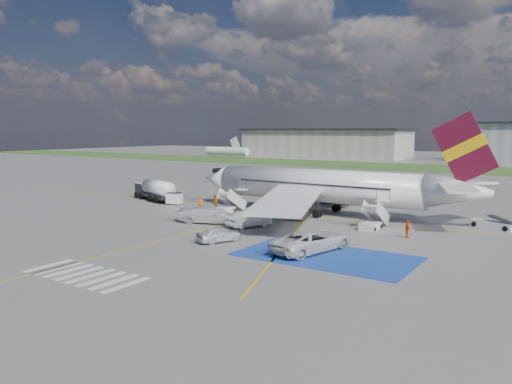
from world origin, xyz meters
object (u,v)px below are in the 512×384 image
airliner (328,186)px  van_white_a (313,237)px  van_white_b (212,213)px  car_silver_a (219,234)px  gpu_cart (174,199)px  car_silver_b (249,219)px  fuel_tanker (155,192)px  belt_loader (493,225)px

airliner → van_white_a: airliner is taller
van_white_b → car_silver_a: bearing=-156.3°
gpu_cart → airliner: bearing=-8.9°
van_white_a → car_silver_b: bearing=-15.8°
car_silver_b → airliner: bearing=-87.7°
fuel_tanker → gpu_cart: (4.97, -1.33, -0.50)m
gpu_cart → car_silver_a: size_ratio=0.56×
fuel_tanker → van_white_a: bearing=-4.6°
van_white_a → gpu_cart: bearing=-12.3°
car_silver_b → van_white_a: size_ratio=0.77×
van_white_a → airliner: bearing=-55.4°
airliner → car_silver_b: airliner is taller
airliner → car_silver_b: size_ratio=7.51×
gpu_cart → car_silver_b: size_ratio=0.46×
airliner → belt_loader: bearing=6.1°
airliner → van_white_b: bearing=-124.2°
car_silver_b → van_white_a: bearing=170.4°
car_silver_b → belt_loader: bearing=-128.7°
airliner → van_white_a: bearing=-68.3°
van_white_b → airliner: bearing=-52.7°
belt_loader → van_white_a: van_white_a is taller
airliner → belt_loader: 18.12m
van_white_a → van_white_b: (-14.85, 5.21, -0.04)m
fuel_tanker → car_silver_a: 28.76m
fuel_tanker → belt_loader: bearing=25.3°
van_white_a → van_white_b: van_white_a is taller
belt_loader → gpu_cart: bearing=-153.6°
fuel_tanker → car_silver_a: bearing=-14.5°
gpu_cart → car_silver_b: 18.79m
fuel_tanker → van_white_b: (17.69, -9.10, -0.10)m
fuel_tanker → van_white_a: size_ratio=1.41×
belt_loader → van_white_b: bearing=-134.4°
airliner → belt_loader: (17.76, 1.90, -3.05)m
airliner → car_silver_b: (-3.47, -11.45, -2.59)m
fuel_tanker → gpu_cart: 5.17m
car_silver_a → car_silver_b: (-1.66, 7.26, 0.11)m
airliner → van_white_a: size_ratio=5.82×
gpu_cart → van_white_a: bearing=-45.2°
van_white_b → car_silver_b: bearing=-103.5°
car_silver_a → van_white_b: size_ratio=0.69×
car_silver_a → van_white_a: van_white_a is taller
belt_loader → airliner: bearing=-156.3°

